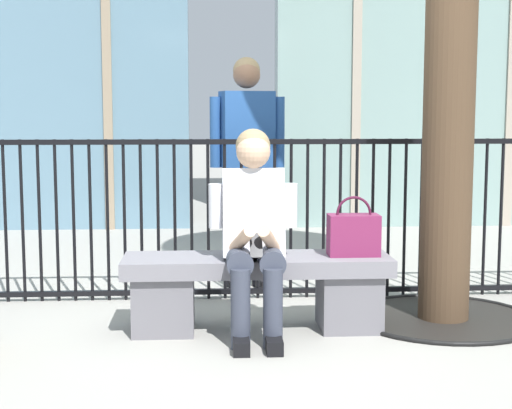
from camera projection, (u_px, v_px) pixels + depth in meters
ground_plane at (257, 329)px, 4.71m from camera, size 60.00×60.00×0.00m
stone_bench at (257, 285)px, 4.68m from camera, size 1.60×0.44×0.45m
seated_person_with_phone at (254, 226)px, 4.51m from camera, size 0.52×0.66×1.21m
handbag_on_bench at (353, 234)px, 4.67m from camera, size 0.30×0.17×0.36m
bystander_at_railing at (247, 154)px, 5.78m from camera, size 0.55×0.30×1.71m
plaza_railing at (250, 219)px, 5.44m from camera, size 9.64×0.04×1.12m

